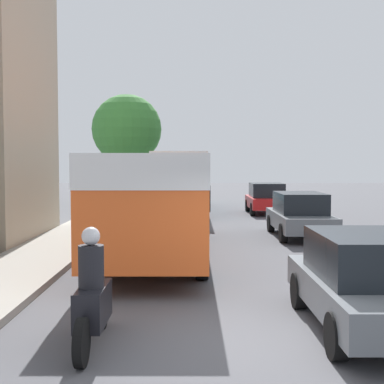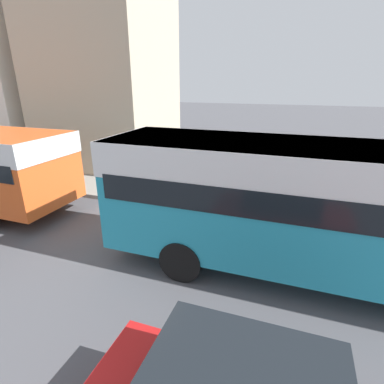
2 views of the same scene
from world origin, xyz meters
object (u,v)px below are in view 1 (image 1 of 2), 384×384
motorcycle_behind_lead (91,299)px  car_crossing (265,198)px  car_distant (369,280)px  car_far_curb (299,214)px  bus_following (180,174)px  bus_lead (157,190)px

motorcycle_behind_lead → car_crossing: 20.50m
car_distant → car_far_curb: bearing=-95.5°
bus_following → car_crossing: bearing=-16.7°
car_far_curb → car_distant: (-1.02, -10.49, -0.02)m
motorcycle_behind_lead → bus_following: bearing=87.7°
bus_following → car_distant: size_ratio=2.64×
bus_lead → car_far_curb: size_ratio=2.41×
bus_lead → bus_following: 13.44m
bus_lead → car_far_curb: bus_lead is taller
bus_lead → motorcycle_behind_lead: 7.80m
car_far_curb → car_distant: 10.54m
motorcycle_behind_lead → car_crossing: motorcycle_behind_lead is taller
car_crossing → bus_lead: bearing=-111.6°
bus_lead → car_crossing: (4.79, 12.12, -1.03)m
bus_following → bus_lead: bearing=-91.6°
car_far_curb → car_crossing: bearing=-90.2°
bus_following → car_crossing: bus_following is taller
car_crossing → car_distant: bearing=-93.1°
car_far_curb → car_distant: size_ratio=1.09×
car_crossing → car_far_curb: (-0.02, -8.58, 0.00)m
bus_lead → car_crossing: bus_lead is taller
car_crossing → car_distant: 19.10m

